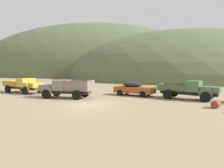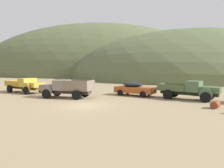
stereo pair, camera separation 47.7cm
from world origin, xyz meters
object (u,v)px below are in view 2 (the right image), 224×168
Objects in this scene: truck_faded_yellow at (27,85)px; truck_weathered_green at (193,90)px; car_oxide_orange at (136,89)px; truck_primer_gray at (63,88)px; oil_drum_by_truck at (215,105)px.

truck_weathered_green is at bearing 17.11° from truck_faded_yellow.
truck_primer_gray is at bearing -135.68° from car_oxide_orange.
truck_faded_yellow is 19.79m from truck_weathered_green.
truck_faded_yellow reaches higher than oil_drum_by_truck.
truck_faded_yellow is 6.18× the size of oil_drum_by_truck.
truck_weathered_green is 4.50m from oil_drum_by_truck.
truck_primer_gray is 14.68m from oil_drum_by_truck.
truck_primer_gray is (6.52, -2.66, 0.02)m from truck_faded_yellow.
truck_primer_gray is at bearing -2.84° from truck_faded_yellow.
truck_primer_gray is at bearing -152.14° from truck_weathered_green.
truck_primer_gray reaches higher than car_oxide_orange.
car_oxide_orange is at bearing -176.37° from truck_weathered_green.
truck_faded_yellow is at bearing -158.13° from car_oxide_orange.
car_oxide_orange is 5.01× the size of oil_drum_by_truck.
truck_faded_yellow is 1.23× the size of car_oxide_orange.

